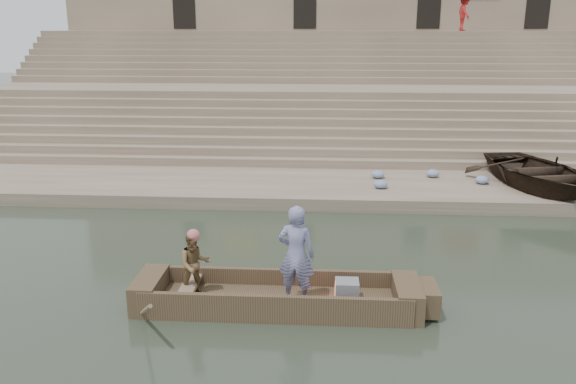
# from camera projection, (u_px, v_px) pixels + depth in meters

# --- Properties ---
(ground) EXTENTS (120.00, 120.00, 0.00)m
(ground) POSITION_uv_depth(u_px,v_px,m) (359.00, 304.00, 11.64)
(ground) COLOR #283125
(ground) RESTS_ON ground
(lower_landing) EXTENTS (32.00, 4.00, 0.40)m
(lower_landing) POSITION_uv_depth(u_px,v_px,m) (346.00, 189.00, 19.26)
(lower_landing) COLOR gray
(lower_landing) RESTS_ON ground
(mid_landing) EXTENTS (32.00, 3.00, 2.80)m
(mid_landing) POSITION_uv_depth(u_px,v_px,m) (341.00, 119.00, 26.13)
(mid_landing) COLOR gray
(mid_landing) RESTS_ON ground
(upper_landing) EXTENTS (32.00, 3.00, 5.20)m
(upper_landing) POSITION_uv_depth(u_px,v_px,m) (339.00, 79.00, 32.52)
(upper_landing) COLOR gray
(upper_landing) RESTS_ON ground
(ghat_steps) EXTENTS (32.00, 11.00, 5.20)m
(ghat_steps) POSITION_uv_depth(u_px,v_px,m) (341.00, 105.00, 27.65)
(ghat_steps) COLOR gray
(ghat_steps) RESTS_ON ground
(building_wall) EXTENTS (32.00, 5.07, 11.20)m
(building_wall) POSITION_uv_depth(u_px,v_px,m) (339.00, 24.00, 35.54)
(building_wall) COLOR tan
(building_wall) RESTS_ON ground
(main_rowboat) EXTENTS (5.00, 1.30, 0.22)m
(main_rowboat) POSITION_uv_depth(u_px,v_px,m) (277.00, 303.00, 11.47)
(main_rowboat) COLOR brown
(main_rowboat) RESTS_ON ground
(rowboat_trim) EXTENTS (6.04, 2.63, 1.99)m
(rowboat_trim) POSITION_uv_depth(u_px,v_px,m) (287.00, 294.00, 11.40)
(rowboat_trim) COLOR brown
(rowboat_trim) RESTS_ON ground
(standing_man) EXTENTS (0.79, 0.60, 1.96)m
(standing_man) POSITION_uv_depth(u_px,v_px,m) (296.00, 255.00, 11.00)
(standing_man) COLOR navy
(standing_man) RESTS_ON main_rowboat
(rowing_man) EXTENTS (0.79, 0.72, 1.32)m
(rowing_man) POSITION_uv_depth(u_px,v_px,m) (195.00, 264.00, 11.37)
(rowing_man) COLOR #297C3E
(rowing_man) RESTS_ON main_rowboat
(television) EXTENTS (0.46, 0.42, 0.40)m
(television) POSITION_uv_depth(u_px,v_px,m) (346.00, 290.00, 11.31)
(television) COLOR slate
(television) RESTS_ON main_rowboat
(beached_rowboat) EXTENTS (4.39, 5.46, 1.00)m
(beached_rowboat) POSITION_uv_depth(u_px,v_px,m) (537.00, 172.00, 18.60)
(beached_rowboat) COLOR #2D2116
(beached_rowboat) RESTS_ON lower_landing
(pedestrian) EXTENTS (0.79, 1.23, 1.80)m
(pedestrian) POSITION_uv_depth(u_px,v_px,m) (464.00, 13.00, 30.30)
(pedestrian) COLOR #A51B1C
(pedestrian) RESTS_ON upper_landing
(cloth_bundles) EXTENTS (7.42, 2.00, 0.26)m
(cloth_bundles) POSITION_uv_depth(u_px,v_px,m) (453.00, 178.00, 19.29)
(cloth_bundles) COLOR #3F5999
(cloth_bundles) RESTS_ON lower_landing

